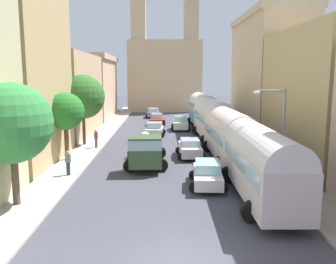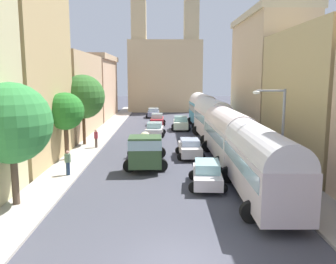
# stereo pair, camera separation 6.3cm
# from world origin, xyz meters

# --- Properties ---
(ground_plane) EXTENTS (154.00, 154.00, 0.00)m
(ground_plane) POSITION_xyz_m (0.00, 27.00, 0.00)
(ground_plane) COLOR #3F404A
(sidewalk_left) EXTENTS (2.50, 70.00, 0.14)m
(sidewalk_left) POSITION_xyz_m (-7.25, 27.00, 0.07)
(sidewalk_left) COLOR #B2AAA1
(sidewalk_left) RESTS_ON ground
(sidewalk_right) EXTENTS (2.50, 70.00, 0.14)m
(sidewalk_right) POSITION_xyz_m (7.25, 27.00, 0.07)
(sidewalk_right) COLOR gray
(sidewalk_right) RESTS_ON ground
(building_left_1) EXTENTS (6.16, 10.55, 14.28)m
(building_left_1) POSITION_xyz_m (-11.30, 14.89, 7.17)
(building_left_1) COLOR tan
(building_left_1) RESTS_ON ground
(building_left_2) EXTENTS (5.53, 14.75, 8.98)m
(building_left_2) POSITION_xyz_m (-11.26, 28.49, 4.49)
(building_left_2) COLOR tan
(building_left_2) RESTS_ON ground
(building_left_3) EXTENTS (6.55, 14.80, 9.67)m
(building_left_3) POSITION_xyz_m (-11.48, 44.26, 4.87)
(building_left_3) COLOR tan
(building_left_3) RESTS_ON ground
(building_right_1) EXTENTS (4.61, 12.88, 9.89)m
(building_right_1) POSITION_xyz_m (10.80, 14.06, 4.94)
(building_right_1) COLOR tan
(building_right_1) RESTS_ON ground
(building_right_2) EXTENTS (5.96, 14.26, 13.20)m
(building_right_2) POSITION_xyz_m (11.21, 27.97, 6.63)
(building_right_2) COLOR #CDB088
(building_right_2) RESTS_ON ground
(distant_church) EXTENTS (13.40, 6.52, 22.41)m
(distant_church) POSITION_xyz_m (-0.00, 55.06, 7.57)
(distant_church) COLOR tan
(distant_church) RESTS_ON ground
(parked_bus_0) EXTENTS (3.31, 9.78, 3.92)m
(parked_bus_0) POSITION_xyz_m (4.60, 6.50, 2.17)
(parked_bus_0) COLOR silver
(parked_bus_0) RESTS_ON ground
(parked_bus_1) EXTENTS (3.43, 9.76, 4.00)m
(parked_bus_1) POSITION_xyz_m (4.60, 15.50, 2.20)
(parked_bus_1) COLOR silver
(parked_bus_1) RESTS_ON ground
(parked_bus_2) EXTENTS (3.59, 9.82, 4.23)m
(parked_bus_2) POSITION_xyz_m (4.60, 24.50, 2.34)
(parked_bus_2) COLOR silver
(parked_bus_2) RESTS_ON ground
(parked_bus_3) EXTENTS (3.52, 9.03, 4.30)m
(parked_bus_3) POSITION_xyz_m (4.60, 33.50, 2.38)
(parked_bus_3) COLOR teal
(parked_bus_3) RESTS_ON ground
(cargo_truck_0) EXTENTS (3.18, 6.96, 2.50)m
(cargo_truck_0) POSITION_xyz_m (-1.72, 13.35, 1.30)
(cargo_truck_0) COLOR #34502F
(cargo_truck_0) RESTS_ON ground
(car_0) EXTENTS (2.50, 3.85, 1.51)m
(car_0) POSITION_xyz_m (-1.38, 26.85, 0.76)
(car_0) COLOR silver
(car_0) RESTS_ON ground
(car_1) EXTENTS (2.29, 4.02, 1.56)m
(car_1) POSITION_xyz_m (-1.22, 35.64, 0.78)
(car_1) COLOR #B92632
(car_1) RESTS_ON ground
(car_2) EXTENTS (2.40, 3.93, 1.49)m
(car_2) POSITION_xyz_m (-1.92, 44.48, 0.76)
(car_2) COLOR gray
(car_2) RESTS_ON ground
(car_3) EXTENTS (2.40, 4.17, 1.51)m
(car_3) POSITION_xyz_m (2.14, 8.85, 0.76)
(car_3) COLOR silver
(car_3) RESTS_ON ground
(car_4) EXTENTS (2.28, 3.99, 1.49)m
(car_4) POSITION_xyz_m (1.70, 16.55, 0.76)
(car_4) COLOR silver
(car_4) RESTS_ON ground
(car_5) EXTENTS (2.43, 4.02, 1.70)m
(car_5) POSITION_xyz_m (1.72, 31.21, 0.84)
(car_5) COLOR silver
(car_5) RESTS_ON ground
(pedestrian_0) EXTENTS (0.48, 0.48, 1.80)m
(pedestrian_0) POSITION_xyz_m (-6.50, 19.89, 1.03)
(pedestrian_0) COLOR brown
(pedestrian_0) RESTS_ON ground
(pedestrian_1) EXTENTS (0.56, 0.56, 1.76)m
(pedestrian_1) POSITION_xyz_m (-6.68, 10.92, 1.00)
(pedestrian_1) COLOR #21324D
(pedestrian_1) RESTS_ON ground
(streetlamp_near) EXTENTS (1.94, 0.28, 5.80)m
(streetlamp_near) POSITION_xyz_m (6.20, 8.68, 3.54)
(streetlamp_near) COLOR gray
(streetlamp_near) RESTS_ON ground
(roadside_tree_0) EXTENTS (3.98, 3.98, 6.25)m
(roadside_tree_0) POSITION_xyz_m (-7.90, 5.66, 4.25)
(roadside_tree_0) COLOR brown
(roadside_tree_0) RESTS_ON ground
(roadside_tree_1) EXTENTS (2.86, 2.86, 5.32)m
(roadside_tree_1) POSITION_xyz_m (-7.90, 15.33, 3.85)
(roadside_tree_1) COLOR brown
(roadside_tree_1) RESTS_ON ground
(roadside_tree_2) EXTENTS (4.09, 4.09, 6.67)m
(roadside_tree_2) POSITION_xyz_m (-7.90, 21.48, 4.61)
(roadside_tree_2) COLOR brown
(roadside_tree_2) RESTS_ON ground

